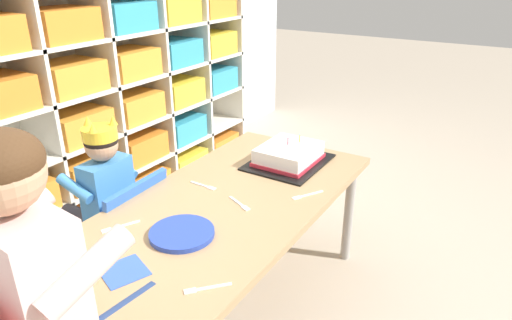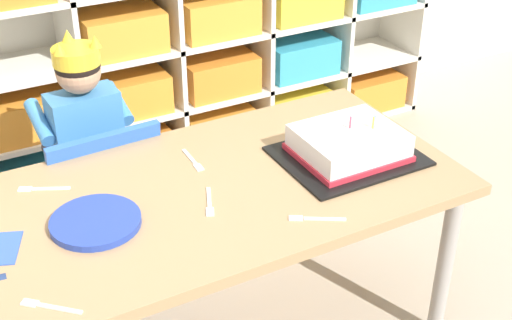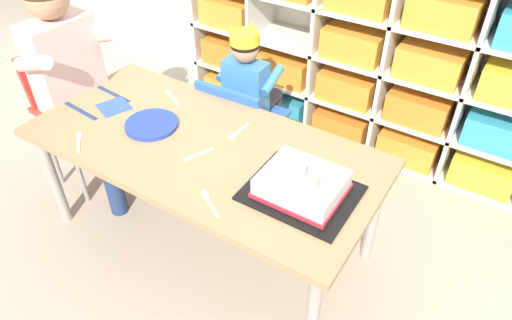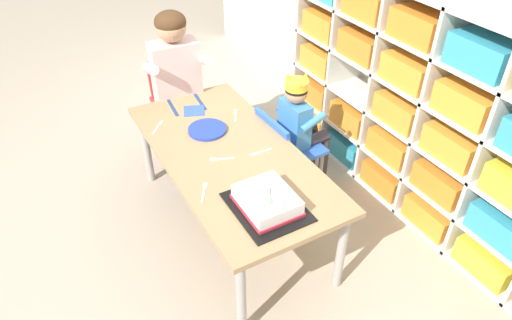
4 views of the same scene
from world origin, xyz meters
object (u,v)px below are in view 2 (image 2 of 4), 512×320
object	(u,v)px
birthday_cake_on_tray	(348,146)
fork_beside_plate_stack	(40,189)
paper_plate_stack	(96,222)
fork_near_cake_tray	(209,204)
fork_at_table_front_edge	(47,306)
fork_by_napkin	(193,161)
fork_scattered_mid_table	(313,219)
child_with_crown	(82,127)
activity_table	(190,211)
classroom_chair_blue	(99,183)

from	to	relation	value
birthday_cake_on_tray	fork_beside_plate_stack	distance (m)	0.84
paper_plate_stack	fork_beside_plate_stack	size ratio (longest dim) A/B	1.73
birthday_cake_on_tray	fork_near_cake_tray	world-z (taller)	birthday_cake_on_tray
fork_near_cake_tray	fork_at_table_front_edge	distance (m)	0.50
fork_by_napkin	fork_scattered_mid_table	xyz separation A→B (m)	(0.15, -0.39, 0.00)
paper_plate_stack	fork_near_cake_tray	size ratio (longest dim) A/B	1.78
birthday_cake_on_tray	child_with_crown	bearing A→B (deg)	135.42
birthday_cake_on_tray	fork_scattered_mid_table	distance (m)	0.33
activity_table	fork_scattered_mid_table	bearing A→B (deg)	-48.19
activity_table	paper_plate_stack	distance (m)	0.26
birthday_cake_on_tray	fork_at_table_front_edge	world-z (taller)	birthday_cake_on_tray
birthday_cake_on_tray	fork_at_table_front_edge	bearing A→B (deg)	-167.00
activity_table	fork_scattered_mid_table	xyz separation A→B (m)	(0.22, -0.25, 0.05)
child_with_crown	classroom_chair_blue	bearing A→B (deg)	89.77
fork_near_cake_tray	fork_beside_plate_stack	world-z (taller)	same
fork_near_cake_tray	activity_table	bearing A→B (deg)	45.62
birthday_cake_on_tray	fork_near_cake_tray	distance (m)	0.45
fork_at_table_front_edge	fork_beside_plate_stack	xyz separation A→B (m)	(0.10, 0.46, 0.00)
fork_by_napkin	fork_beside_plate_stack	world-z (taller)	same
fork_at_table_front_edge	fork_beside_plate_stack	world-z (taller)	same
activity_table	child_with_crown	bearing A→B (deg)	102.70
classroom_chair_blue	paper_plate_stack	distance (m)	0.51
child_with_crown	fork_by_napkin	distance (m)	0.45
fork_by_napkin	fork_beside_plate_stack	distance (m)	0.42
classroom_chair_blue	fork_scattered_mid_table	distance (m)	0.79
child_with_crown	fork_beside_plate_stack	size ratio (longest dim) A/B	6.55
fork_beside_plate_stack	fork_at_table_front_edge	bearing A→B (deg)	-76.07
paper_plate_stack	fork_by_napkin	size ratio (longest dim) A/B	1.74
child_with_crown	fork_near_cake_tray	world-z (taller)	child_with_crown
birthday_cake_on_tray	paper_plate_stack	world-z (taller)	birthday_cake_on_tray
birthday_cake_on_tray	fork_near_cake_tray	bearing A→B (deg)	-176.56
classroom_chair_blue	birthday_cake_on_tray	xyz separation A→B (m)	(0.59, -0.48, 0.21)
fork_at_table_front_edge	fork_beside_plate_stack	bearing A→B (deg)	120.44
fork_by_napkin	fork_near_cake_tray	size ratio (longest dim) A/B	1.03
fork_beside_plate_stack	birthday_cake_on_tray	bearing A→B (deg)	9.21
birthday_cake_on_tray	fork_at_table_front_edge	xyz separation A→B (m)	(-0.91, -0.21, -0.03)
fork_scattered_mid_table	fork_near_cake_tray	bearing A→B (deg)	168.04
classroom_chair_blue	fork_at_table_front_edge	xyz separation A→B (m)	(-0.31, -0.69, 0.18)
classroom_chair_blue	fork_by_napkin	world-z (taller)	classroom_chair_blue
activity_table	child_with_crown	world-z (taller)	child_with_crown
classroom_chair_blue	fork_by_napkin	xyz separation A→B (m)	(0.20, -0.30, 0.18)
paper_plate_stack	classroom_chair_blue	bearing A→B (deg)	73.64
activity_table	birthday_cake_on_tray	bearing A→B (deg)	-4.93
activity_table	paper_plate_stack	xyz separation A→B (m)	(-0.25, -0.02, 0.06)
classroom_chair_blue	fork_near_cake_tray	size ratio (longest dim) A/B	4.82
classroom_chair_blue	fork_by_napkin	distance (m)	0.40
birthday_cake_on_tray	fork_beside_plate_stack	xyz separation A→B (m)	(-0.81, 0.25, -0.03)
child_with_crown	fork_by_napkin	xyz separation A→B (m)	(0.20, -0.40, 0.03)
fork_near_cake_tray	fork_scattered_mid_table	bearing A→B (deg)	-109.60
fork_at_table_front_edge	fork_scattered_mid_table	size ratio (longest dim) A/B	0.86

